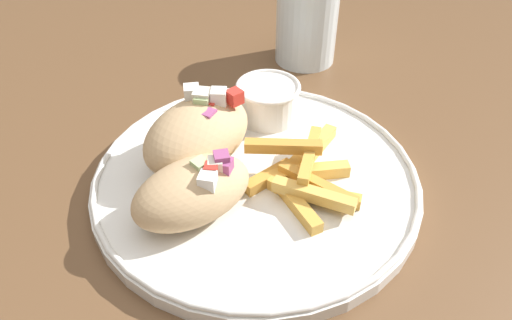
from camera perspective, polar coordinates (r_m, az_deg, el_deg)
name	(u,v)px	position (r m, az deg, el deg)	size (l,w,h in m)	color
table	(279,205)	(0.58, 2.66, -5.10)	(1.25, 1.25, 0.75)	brown
plate	(256,179)	(0.49, 0.00, -2.18)	(0.32, 0.32, 0.02)	white
pita_sandwich_near	(193,191)	(0.44, -7.26, -3.53)	(0.13, 0.10, 0.06)	tan
pita_sandwich_far	(198,135)	(0.49, -6.63, 2.83)	(0.15, 0.14, 0.07)	tan
fries_pile	(305,173)	(0.47, 5.57, -1.49)	(0.12, 0.13, 0.03)	gold
sauce_ramekin	(268,99)	(0.55, 1.44, 7.01)	(0.07, 0.07, 0.04)	white
water_glass	(306,28)	(0.69, 5.77, 14.77)	(0.08, 0.08, 0.10)	silver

